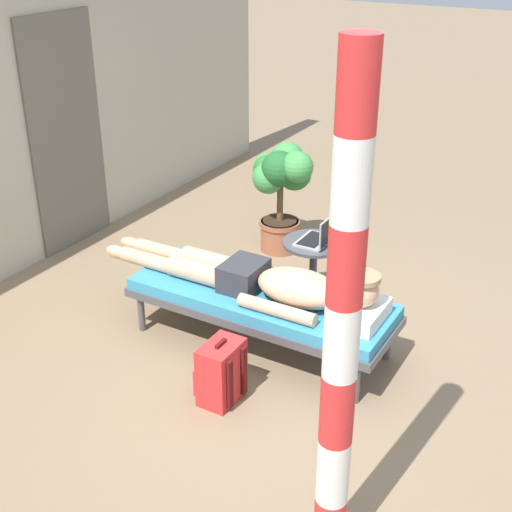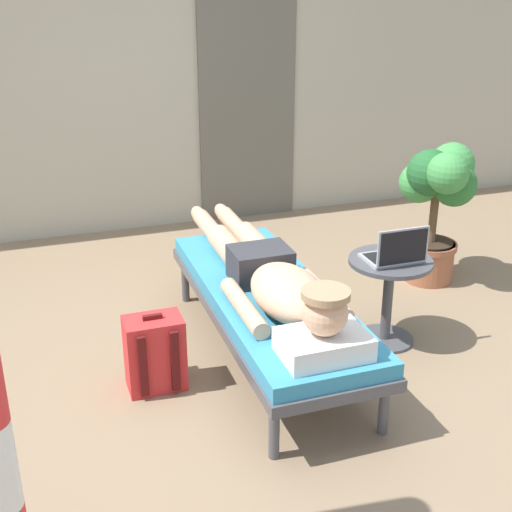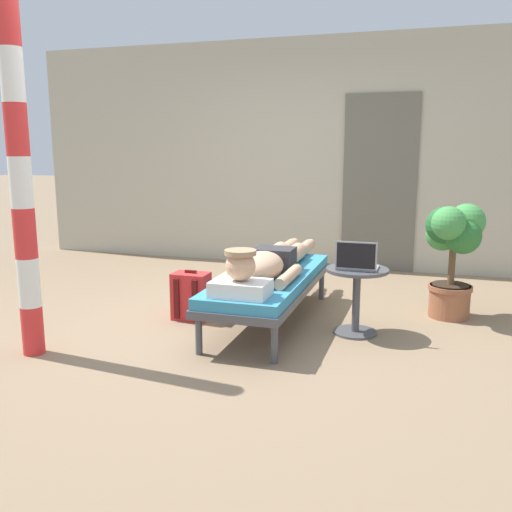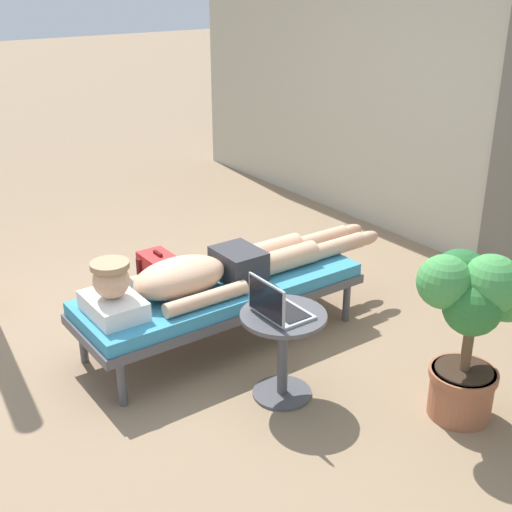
# 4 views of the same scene
# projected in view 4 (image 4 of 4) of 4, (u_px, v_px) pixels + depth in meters

# --- Properties ---
(ground_plane) EXTENTS (40.00, 40.00, 0.00)m
(ground_plane) POSITION_uv_depth(u_px,v_px,m) (194.00, 335.00, 4.52)
(ground_plane) COLOR #8C7256
(house_wall_back) EXTENTS (7.60, 0.20, 2.70)m
(house_wall_back) POSITION_uv_depth(u_px,v_px,m) (483.00, 95.00, 5.22)
(house_wall_back) COLOR #B2AD99
(house_wall_back) RESTS_ON ground
(lounge_chair) EXTENTS (0.65, 1.88, 0.42)m
(lounge_chair) POSITION_uv_depth(u_px,v_px,m) (221.00, 293.00, 4.32)
(lounge_chair) COLOR #4C4C51
(lounge_chair) RESTS_ON ground
(person_reclining) EXTENTS (0.53, 2.17, 0.33)m
(person_reclining) POSITION_uv_depth(u_px,v_px,m) (212.00, 270.00, 4.22)
(person_reclining) COLOR white
(person_reclining) RESTS_ON lounge_chair
(side_table) EXTENTS (0.48, 0.48, 0.52)m
(side_table) POSITION_uv_depth(u_px,v_px,m) (283.00, 340.00, 3.75)
(side_table) COLOR #4C4C51
(side_table) RESTS_ON ground
(laptop) EXTENTS (0.31, 0.24, 0.23)m
(laptop) POSITION_uv_depth(u_px,v_px,m) (276.00, 307.00, 3.63)
(laptop) COLOR #A5A8AD
(laptop) RESTS_ON side_table
(backpack) EXTENTS (0.30, 0.26, 0.42)m
(backpack) POSITION_uv_depth(u_px,v_px,m) (160.00, 281.00, 4.82)
(backpack) COLOR red
(backpack) RESTS_ON ground
(potted_plant) EXTENTS (0.48, 0.63, 0.98)m
(potted_plant) POSITION_uv_depth(u_px,v_px,m) (472.00, 310.00, 3.46)
(potted_plant) COLOR #9E5B3D
(potted_plant) RESTS_ON ground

